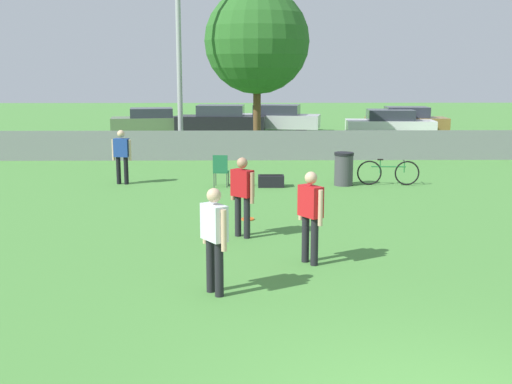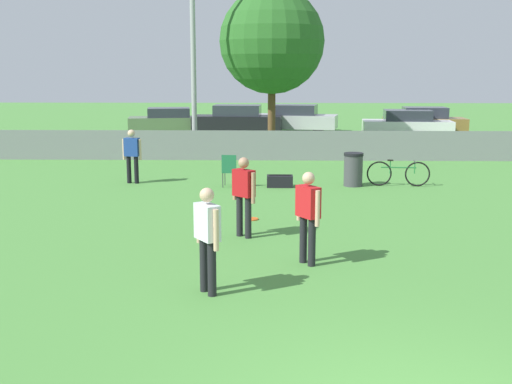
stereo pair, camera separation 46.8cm
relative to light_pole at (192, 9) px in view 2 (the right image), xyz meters
name	(u,v)px [view 2 (the right image)]	position (x,y,z in m)	size (l,w,h in m)	color
fence_backline	(310,146)	(4.45, -1.72, -5.00)	(24.38, 0.07, 1.21)	gray
light_pole	(192,9)	(0.00, 0.00, 0.00)	(0.90, 0.36, 9.54)	#9E9EA3
tree_near_pole	(272,41)	(3.03, 1.97, -1.09)	(4.36, 4.36, 6.64)	brown
player_receiver_white	(207,233)	(2.10, -16.09, -4.61)	(0.43, 0.52, 1.61)	black
player_defender_red	(308,211)	(3.66, -14.58, -4.61)	(0.43, 0.52, 1.61)	black
player_thrower_red	(244,191)	(2.50, -12.78, -4.61)	(0.48, 0.47, 1.61)	black
spectator_in_blue	(132,152)	(-1.04, -6.68, -4.63)	(0.57, 0.29, 1.58)	black
frisbee_disc	(252,219)	(2.60, -11.26, -5.53)	(0.30, 0.30, 0.03)	#E5591E
folding_chair_sideline	(230,169)	(1.85, -7.24, -5.02)	(0.45, 0.46, 0.94)	#333338
bicycle_sideline	(398,173)	(6.68, -6.97, -5.18)	(1.79, 0.44, 0.77)	black
trash_bin	(353,169)	(5.39, -6.97, -5.07)	(0.56, 0.56, 0.96)	#3F3F44
gear_bag_sideline	(280,181)	(3.28, -7.18, -5.38)	(0.73, 0.40, 0.36)	black
parked_car_olive	(169,121)	(-2.40, 8.68, -4.90)	(4.40, 2.36, 1.32)	black
parked_car_dark	(237,120)	(1.25, 8.31, -4.82)	(4.70, 2.03, 1.50)	black
parked_car_silver	(294,119)	(4.23, 9.57, -4.85)	(4.84, 2.61, 1.44)	black
parked_car_white	(407,125)	(9.60, 6.06, -4.87)	(4.35, 2.13, 1.39)	black
parked_car_tan	(424,122)	(10.77, 7.53, -4.86)	(4.14, 1.86, 1.44)	black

